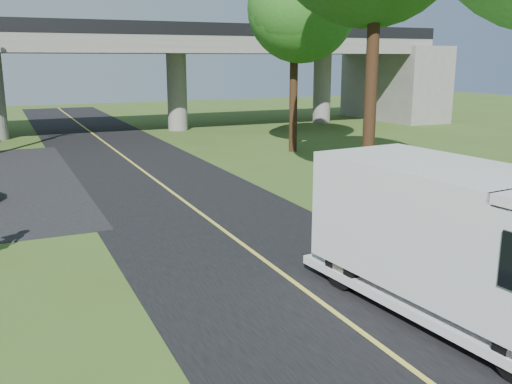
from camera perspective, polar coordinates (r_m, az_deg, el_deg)
ground at (r=11.09m, az=11.45°, el=-14.36°), size 120.00×120.00×0.00m
road at (r=19.50m, az=-5.90°, el=-1.92°), size 7.00×90.00×0.02m
lane_line at (r=19.50m, az=-5.90°, el=-1.86°), size 0.12×90.00×0.01m
overpass at (r=40.32m, az=-16.36°, el=11.98°), size 54.00×10.00×7.30m
step_van at (r=11.92m, az=20.05°, el=-4.43°), size 3.34×7.41×3.01m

